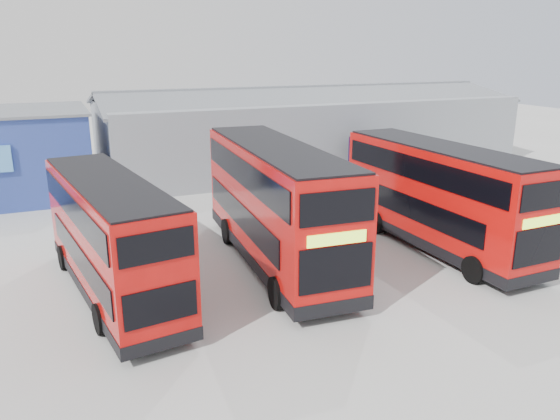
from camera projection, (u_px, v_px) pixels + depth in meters
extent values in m
plane|color=#A8A9A3|center=(341.00, 272.00, 21.69)|extent=(120.00, 120.00, 0.00)
cube|color=gray|center=(306.00, 131.00, 41.62)|extent=(30.00, 12.00, 5.00)
cube|color=slate|center=(323.00, 97.00, 38.38)|extent=(30.50, 6.33, 1.29)
cube|color=slate|center=(291.00, 91.00, 43.31)|extent=(30.50, 6.33, 1.29)
cube|color=red|center=(111.00, 235.00, 19.01)|extent=(3.76, 10.28, 3.87)
cube|color=black|center=(116.00, 281.00, 19.51)|extent=(3.80, 10.32, 0.43)
cube|color=black|center=(150.00, 245.00, 19.43)|extent=(1.23, 8.44, 0.91)
cube|color=black|center=(79.00, 257.00, 18.23)|extent=(1.23, 8.44, 0.91)
cube|color=black|center=(143.00, 198.00, 19.28)|extent=(1.36, 9.38, 0.91)
cube|color=black|center=(71.00, 208.00, 18.08)|extent=(1.36, 9.38, 0.91)
cube|color=black|center=(82.00, 214.00, 23.31)|extent=(2.14, 0.35, 1.29)
cube|color=black|center=(77.00, 175.00, 22.82)|extent=(2.14, 0.35, 0.91)
cube|color=#A4D32C|center=(80.00, 195.00, 23.07)|extent=(1.71, 0.28, 0.33)
cube|color=black|center=(161.00, 305.00, 15.03)|extent=(2.09, 0.34, 1.05)
cube|color=black|center=(157.00, 247.00, 14.54)|extent=(2.09, 0.34, 0.86)
cube|color=black|center=(106.00, 181.00, 18.45)|extent=(3.60, 10.11, 0.10)
cylinder|color=black|center=(121.00, 247.00, 22.95)|extent=(0.44, 1.03, 0.99)
cylinder|color=black|center=(64.00, 257.00, 21.81)|extent=(0.44, 1.03, 0.99)
cylinder|color=black|center=(171.00, 302.00, 18.00)|extent=(0.44, 1.03, 0.99)
cylinder|color=black|center=(100.00, 319.00, 16.87)|extent=(0.44, 1.03, 0.99)
cube|color=red|center=(276.00, 202.00, 21.94)|extent=(3.49, 11.66, 4.44)
cube|color=black|center=(276.00, 248.00, 22.51)|extent=(3.53, 11.71, 0.49)
cube|color=black|center=(240.00, 214.00, 22.04)|extent=(0.69, 9.73, 1.04)
cube|color=black|center=(304.00, 208.00, 22.93)|extent=(0.69, 9.73, 1.04)
cube|color=black|center=(242.00, 172.00, 21.12)|extent=(0.77, 10.83, 1.04)
cube|color=black|center=(308.00, 167.00, 22.00)|extent=(0.77, 10.83, 1.04)
cube|color=black|center=(336.00, 269.00, 16.90)|extent=(2.46, 0.22, 1.48)
cube|color=black|center=(338.00, 208.00, 16.34)|extent=(2.46, 0.22, 1.04)
cube|color=#A4D32C|center=(337.00, 239.00, 16.61)|extent=(1.97, 0.17, 0.38)
cube|color=black|center=(239.00, 185.00, 27.34)|extent=(2.41, 0.21, 1.21)
cube|color=black|center=(238.00, 146.00, 26.78)|extent=(2.41, 0.21, 0.99)
cube|color=black|center=(276.00, 147.00, 21.30)|extent=(3.31, 11.48, 0.11)
cylinder|color=black|center=(277.00, 293.00, 18.48)|extent=(0.42, 1.16, 1.14)
cylinder|color=black|center=(347.00, 282.00, 19.32)|extent=(0.42, 1.16, 1.14)
cylinder|color=black|center=(228.00, 231.00, 24.73)|extent=(0.42, 1.16, 1.14)
cylinder|color=black|center=(282.00, 225.00, 25.56)|extent=(0.42, 1.16, 1.14)
cube|color=red|center=(438.00, 194.00, 23.73)|extent=(2.79, 10.79, 4.14)
cube|color=black|center=(435.00, 235.00, 24.26)|extent=(2.84, 10.83, 0.46)
cube|color=black|center=(407.00, 206.00, 23.71)|extent=(0.25, 9.10, 0.97)
cube|color=black|center=(454.00, 200.00, 24.74)|extent=(0.25, 9.10, 0.97)
cube|color=black|center=(416.00, 169.00, 22.86)|extent=(0.28, 10.12, 0.97)
cube|color=black|center=(464.00, 164.00, 23.89)|extent=(0.28, 10.12, 0.97)
cube|color=black|center=(539.00, 246.00, 19.19)|extent=(2.30, 0.10, 1.38)
cube|color=black|center=(546.00, 196.00, 18.67)|extent=(2.30, 0.10, 0.97)
cube|color=#A4D32C|center=(543.00, 221.00, 18.92)|extent=(1.84, 0.08, 0.36)
cube|color=black|center=(369.00, 181.00, 28.60)|extent=(2.25, 0.10, 1.12)
cube|color=black|center=(371.00, 146.00, 28.08)|extent=(2.25, 0.10, 0.92)
cube|color=black|center=(442.00, 147.00, 23.14)|extent=(2.64, 10.63, 0.10)
cylinder|color=black|center=(474.00, 270.00, 20.53)|extent=(0.35, 1.07, 1.06)
cylinder|color=black|center=(522.00, 260.00, 21.50)|extent=(0.35, 1.07, 1.06)
cylinder|color=black|center=(377.00, 222.00, 26.15)|extent=(0.35, 1.07, 1.06)
cylinder|color=black|center=(419.00, 216.00, 27.12)|extent=(0.35, 1.07, 1.06)
cube|color=#0E0B33|center=(422.00, 173.00, 31.05)|extent=(3.18, 11.46, 2.73)
cube|color=black|center=(420.00, 193.00, 31.39)|extent=(3.22, 11.51, 0.41)
cube|color=#A2100C|center=(421.00, 181.00, 31.19)|extent=(3.21, 11.50, 0.26)
cube|color=black|center=(444.00, 164.00, 31.22)|extent=(0.56, 9.48, 0.98)
cube|color=black|center=(407.00, 168.00, 30.11)|extent=(0.56, 9.48, 0.98)
cube|color=black|center=(365.00, 153.00, 35.90)|extent=(2.32, 0.18, 1.34)
cube|color=black|center=(501.00, 192.00, 26.10)|extent=(2.27, 0.17, 1.13)
cylinder|color=black|center=(394.00, 177.00, 35.38)|extent=(0.39, 1.09, 1.07)
cylinder|color=black|center=(362.00, 181.00, 34.33)|extent=(0.39, 1.09, 1.07)
cylinder|color=black|center=(478.00, 204.00, 29.16)|extent=(0.39, 1.09, 1.07)
cylinder|color=black|center=(442.00, 210.00, 28.12)|extent=(0.39, 1.09, 1.07)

